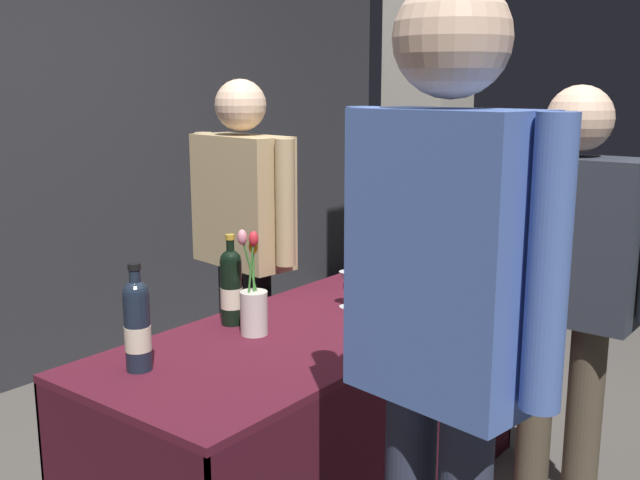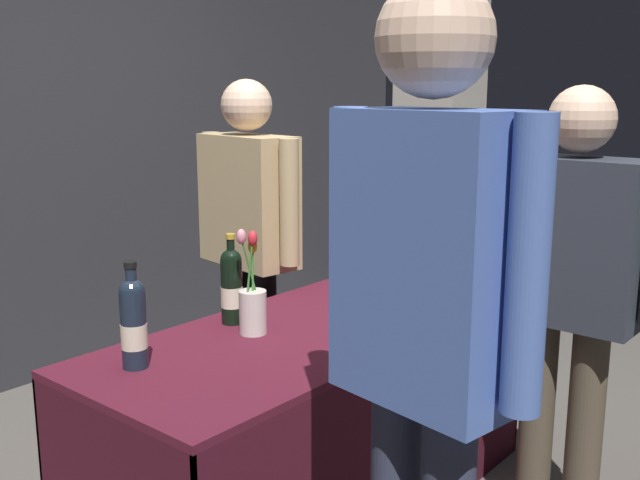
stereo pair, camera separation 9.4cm
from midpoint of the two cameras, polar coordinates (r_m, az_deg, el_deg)
back_partition at (r=4.07m, az=-21.94°, el=10.62°), size 6.34×0.12×3.06m
concrete_pillar at (r=4.24m, az=9.96°, el=11.96°), size 0.38×0.38×3.15m
tasting_table at (r=2.70m, az=1.01°, el=-10.86°), size 1.79×0.72×0.73m
featured_wine_bottle at (r=2.24m, az=-13.11°, el=-6.19°), size 0.08×0.08×0.32m
display_bottle_0 at (r=3.19m, az=11.32°, el=-1.05°), size 0.08×0.08×0.30m
display_bottle_1 at (r=3.29m, az=6.56°, el=-0.06°), size 0.07×0.07×0.36m
display_bottle_2 at (r=3.02m, az=9.34°, el=-1.52°), size 0.07×0.07×0.32m
display_bottle_3 at (r=2.60m, az=-5.85°, el=-3.51°), size 0.08×0.08×0.32m
display_bottle_4 at (r=2.63m, az=7.08°, el=-3.15°), size 0.07×0.07×0.34m
wine_glass_near_vendor at (r=2.78m, az=3.32°, el=-3.31°), size 0.07×0.07×0.14m
wine_glass_mid at (r=3.02m, az=11.60°, el=-2.30°), size 0.07×0.07×0.14m
flower_vase at (r=2.49m, az=-4.19°, el=-4.96°), size 0.09×0.10×0.36m
brochure_stand at (r=2.73m, az=9.03°, el=-3.90°), size 0.04×0.17×0.18m
vendor_presenter at (r=3.21m, az=-4.70°, el=1.04°), size 0.28×0.64×1.58m
taster_foreground_right at (r=1.61m, az=9.90°, el=-5.84°), size 0.27×0.56×1.77m
taster_foreground_left at (r=2.59m, az=19.85°, el=-2.74°), size 0.21×0.61×1.56m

